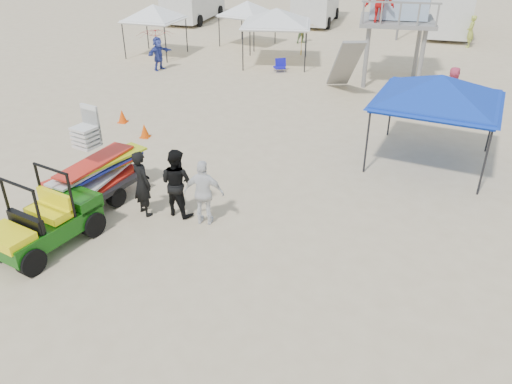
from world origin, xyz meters
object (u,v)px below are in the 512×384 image
(canopy_blue, at_px, (442,80))
(surf_trailer, at_px, (96,168))
(man_left, at_px, (142,183))
(utility_cart, at_px, (41,216))

(canopy_blue, bearing_deg, surf_trailer, -149.76)
(surf_trailer, relative_size, man_left, 1.55)
(surf_trailer, distance_m, man_left, 1.55)
(canopy_blue, bearing_deg, utility_cart, -139.67)
(utility_cart, height_order, surf_trailer, surf_trailer)
(surf_trailer, height_order, man_left, surf_trailer)
(utility_cart, height_order, canopy_blue, canopy_blue)
(man_left, bearing_deg, utility_cart, 85.93)
(man_left, height_order, canopy_blue, canopy_blue)
(man_left, bearing_deg, canopy_blue, -110.54)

